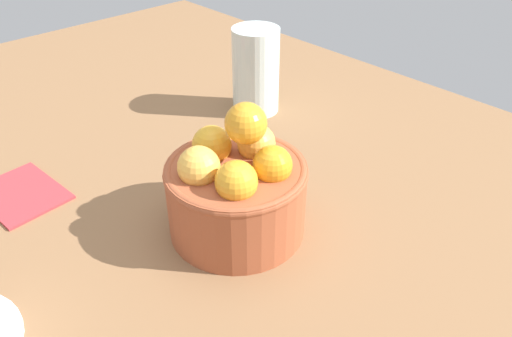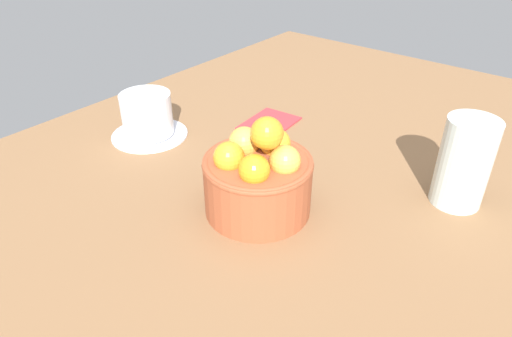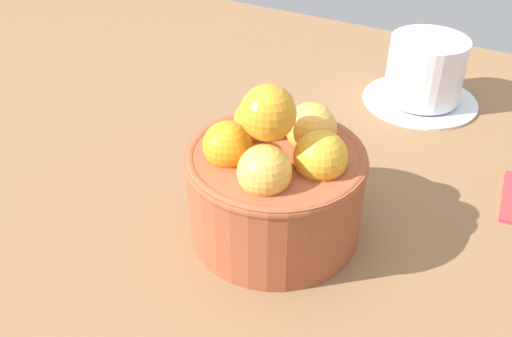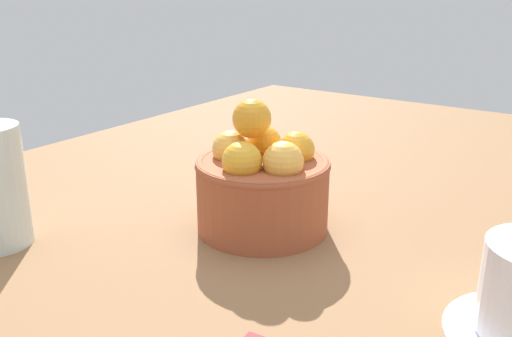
% 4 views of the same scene
% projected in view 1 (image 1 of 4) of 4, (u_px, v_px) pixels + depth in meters
% --- Properties ---
extents(ground_plane, '(1.42, 0.91, 0.05)m').
position_uv_depth(ground_plane, '(238.00, 245.00, 0.53)').
color(ground_plane, brown).
extents(terracotta_bowl, '(0.14, 0.14, 0.14)m').
position_uv_depth(terracotta_bowl, '(236.00, 188.00, 0.49)').
color(terracotta_bowl, '#9E4C2D').
rests_on(terracotta_bowl, ground_plane).
extents(water_glass, '(0.07, 0.07, 0.12)m').
position_uv_depth(water_glass, '(256.00, 71.00, 0.70)').
color(water_glass, silver).
rests_on(water_glass, ground_plane).
extents(folded_napkin, '(0.11, 0.08, 0.01)m').
position_uv_depth(folded_napkin, '(21.00, 193.00, 0.56)').
color(folded_napkin, '#B23338').
rests_on(folded_napkin, ground_plane).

